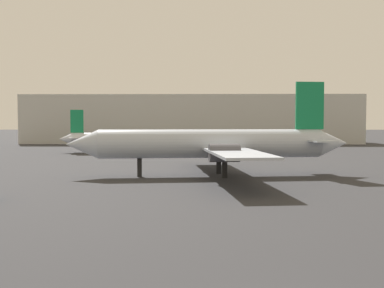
% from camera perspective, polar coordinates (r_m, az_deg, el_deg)
% --- Properties ---
extents(airplane_on_taxiway, '(29.43, 30.09, 9.77)m').
position_cam_1_polar(airplane_on_taxiway, '(49.38, 2.66, 0.02)').
color(airplane_on_taxiway, '#B2BCCC').
rests_on(airplane_on_taxiway, ground_plane).
extents(airplane_far_right, '(27.31, 22.91, 7.66)m').
position_cam_1_polar(airplane_far_right, '(87.29, -6.85, 0.63)').
color(airplane_far_right, silver).
rests_on(airplane_far_right, ground_plane).
extents(terminal_building, '(84.74, 18.35, 12.21)m').
position_cam_1_polar(terminal_building, '(125.52, -0.07, 2.96)').
color(terminal_building, '#B7B7B2').
rests_on(terminal_building, ground_plane).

